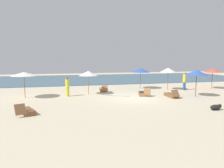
{
  "coord_description": "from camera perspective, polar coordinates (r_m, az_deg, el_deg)",
  "views": [
    {
      "loc": [
        -5.63,
        -16.19,
        3.3
      ],
      "look_at": [
        -1.48,
        1.21,
        1.1
      ],
      "focal_mm": 33.87,
      "sensor_mm": 36.0,
      "label": 1
    }
  ],
  "objects": [
    {
      "name": "ground_plane",
      "position": [
        17.46,
        5.66,
        -3.92
      ],
      "size": [
        60.0,
        60.0,
        0.0
      ],
      "primitive_type": "plane",
      "color": "beige"
    },
    {
      "name": "ocean_water",
      "position": [
        33.83,
        -3.78,
        1.45
      ],
      "size": [
        48.0,
        16.0,
        0.06
      ],
      "primitive_type": "cube",
      "color": "#3D6075",
      "rests_on": "ground_plane"
    },
    {
      "name": "umbrella_0",
      "position": [
        18.77,
        -22.66,
        2.52
      ],
      "size": [
        2.16,
        2.16,
        2.17
      ],
      "color": "brown",
      "rests_on": "ground_plane"
    },
    {
      "name": "umbrella_1",
      "position": [
        19.48,
        21.88,
        2.91
      ],
      "size": [
        1.87,
        1.87,
        2.3
      ],
      "color": "brown",
      "rests_on": "ground_plane"
    },
    {
      "name": "umbrella_2",
      "position": [
        22.92,
        7.67,
        3.68
      ],
      "size": [
        2.12,
        2.12,
        2.2
      ],
      "color": "brown",
      "rests_on": "ground_plane"
    },
    {
      "name": "umbrella_3",
      "position": [
        22.7,
        14.91,
        3.68
      ],
      "size": [
        1.7,
        1.7,
        2.31
      ],
      "color": "brown",
      "rests_on": "ground_plane"
    },
    {
      "name": "umbrella_4",
      "position": [
        25.04,
        25.5,
        3.33
      ],
      "size": [
        1.89,
        1.89,
        2.2
      ],
      "color": "brown",
      "rests_on": "ground_plane"
    },
    {
      "name": "umbrella_5",
      "position": [
        19.08,
        -6.41,
        2.89
      ],
      "size": [
        1.7,
        1.7,
        2.16
      ],
      "color": "olive",
      "rests_on": "ground_plane"
    },
    {
      "name": "lounger_0",
      "position": [
        18.66,
        15.77,
        -2.91
      ],
      "size": [
        0.62,
        1.69,
        0.7
      ],
      "color": "brown",
      "rests_on": "ground_plane"
    },
    {
      "name": "lounger_2",
      "position": [
        13.59,
        -22.04,
        -6.82
      ],
      "size": [
        1.19,
        1.75,
        0.73
      ],
      "color": "brown",
      "rests_on": "ground_plane"
    },
    {
      "name": "lounger_3",
      "position": [
        21.14,
        -2.46,
        -1.51
      ],
      "size": [
        0.76,
        1.74,
        0.69
      ],
      "color": "olive",
      "rests_on": "ground_plane"
    },
    {
      "name": "lounger_4",
      "position": [
        18.94,
        8.27,
        -2.55
      ],
      "size": [
        1.04,
        1.75,
        0.73
      ],
      "color": "olive",
      "rests_on": "ground_plane"
    },
    {
      "name": "person_0",
      "position": [
        23.06,
        18.96,
        0.77
      ],
      "size": [
        0.37,
        0.37,
        1.86
      ],
      "color": "#2D4C8C",
      "rests_on": "ground_plane"
    },
    {
      "name": "person_1",
      "position": [
        18.64,
        -11.95,
        -0.72
      ],
      "size": [
        0.47,
        0.47,
        1.68
      ],
      "color": "yellow",
      "rests_on": "ground_plane"
    },
    {
      "name": "dog",
      "position": [
        15.07,
        26.29,
        -5.61
      ],
      "size": [
        0.83,
        0.39,
        0.38
      ],
      "color": "black",
      "rests_on": "ground_plane"
    },
    {
      "name": "surfboard",
      "position": [
        18.71,
        1.52,
        -3.04
      ],
      "size": [
        2.33,
        1.33,
        0.07
      ],
      "color": "silver",
      "rests_on": "ground_plane"
    }
  ]
}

